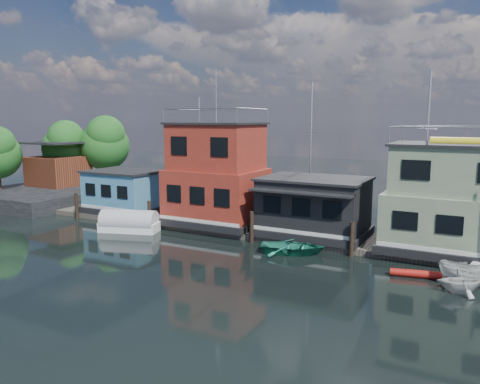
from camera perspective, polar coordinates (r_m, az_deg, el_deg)
The scene contains 14 objects.
ground at distance 23.25m, azimuth -0.12°, elevation -12.60°, with size 160.00×160.00×0.00m, color black.
dock at distance 33.73m, azimuth 9.70°, elevation -5.51°, with size 48.00×5.00×0.40m, color #595147.
houseboat_blue at distance 42.47m, azimuth -13.86°, elevation 0.09°, with size 6.40×4.90×3.66m.
houseboat_red at distance 36.54m, azimuth -2.86°, elevation 1.95°, with size 7.40×5.90×11.86m.
houseboat_dark at distance 33.39m, azimuth 8.98°, elevation -1.74°, with size 7.40×6.10×4.06m.
houseboat_green at distance 31.46m, azimuth 24.69°, elevation -1.01°, with size 8.40×5.90×7.03m.
pilings at distance 31.06m, azimuth 7.49°, elevation -5.00°, with size 42.28×0.28×2.20m.
background_masts at distance 37.54m, azimuth 19.81°, elevation 3.84°, with size 36.40×0.16×12.00m.
shore at distance 54.04m, azimuth -21.17°, elevation 3.08°, with size 12.40×15.72×8.24m.
dinghy_white at distance 25.93m, azimuth 25.30°, elevation -9.72°, with size 2.03×2.36×1.24m, color silver.
tarp_runabout at distance 36.71m, azimuth -13.37°, elevation -3.69°, with size 4.74×3.01×1.79m.
motorboat at distance 27.07m, azimuth 26.66°, elevation -8.95°, with size 1.29×3.44×1.33m, color silver.
red_kayak at distance 27.47m, azimuth 20.84°, elevation -9.31°, with size 0.42×0.42×2.86m, color #AD1912.
dinghy_teal at distance 30.24m, azimuth 6.39°, elevation -6.69°, with size 2.93×4.10×0.85m, color #227E64.
Camera 1 is at (10.33, -19.01, 8.52)m, focal length 35.00 mm.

